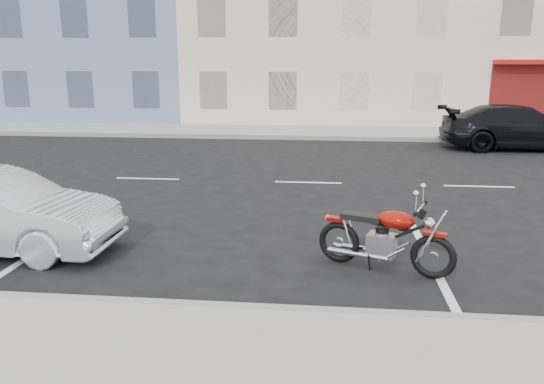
{
  "coord_description": "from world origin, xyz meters",
  "views": [
    {
      "loc": [
        -1.57,
        -12.5,
        2.88
      ],
      "look_at": [
        -2.44,
        -4.21,
        0.8
      ],
      "focal_mm": 35.0,
      "sensor_mm": 36.0,
      "label": 1
    }
  ],
  "objects": [
    {
      "name": "ground",
      "position": [
        0.0,
        0.0,
        0.0
      ],
      "size": [
        120.0,
        120.0,
        0.0
      ],
      "primitive_type": "plane",
      "color": "black",
      "rests_on": "ground"
    },
    {
      "name": "car_far",
      "position": [
        4.7,
        5.69,
        0.72
      ],
      "size": [
        5.05,
        2.2,
        1.45
      ],
      "primitive_type": "imported",
      "rotation": [
        0.0,
        0.0,
        1.61
      ],
      "color": "black",
      "rests_on": "ground"
    },
    {
      "name": "bldg_cream",
      "position": [
        -2.0,
        16.3,
        5.75
      ],
      "size": [
        12.0,
        12.0,
        11.5
      ],
      "primitive_type": "cube",
      "color": "beige",
      "rests_on": "ground"
    },
    {
      "name": "curb_far",
      "position": [
        -5.0,
        7.0,
        0.08
      ],
      "size": [
        80.0,
        0.12,
        0.16
      ],
      "primitive_type": "cube",
      "color": "gray",
      "rests_on": "ground"
    },
    {
      "name": "motorcycle",
      "position": [
        -0.08,
        -5.63,
        0.45
      ],
      "size": [
        1.86,
        0.9,
        0.98
      ],
      "rotation": [
        0.0,
        0.0,
        -0.36
      ],
      "color": "black",
      "rests_on": "ground"
    },
    {
      "name": "sidewalk_far",
      "position": [
        -5.0,
        8.7,
        0.07
      ],
      "size": [
        80.0,
        3.4,
        0.15
      ],
      "primitive_type": "cube",
      "color": "gray",
      "rests_on": "ground"
    },
    {
      "name": "curb_near",
      "position": [
        -5.0,
        -7.0,
        0.08
      ],
      "size": [
        80.0,
        0.12,
        0.16
      ],
      "primitive_type": "cube",
      "color": "gray",
      "rests_on": "ground"
    }
  ]
}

